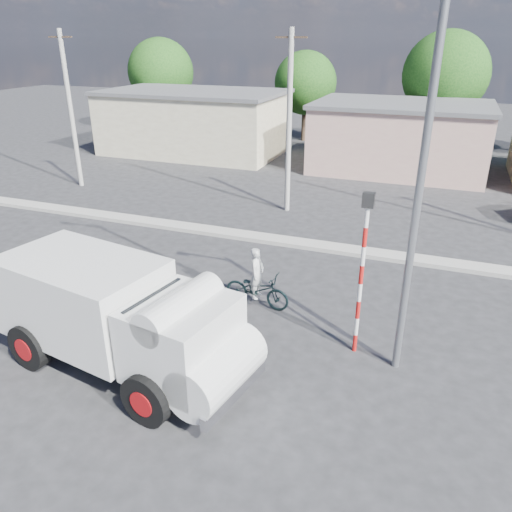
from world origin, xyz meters
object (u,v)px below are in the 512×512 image
(bicycle, at_px, (257,289))
(cyclist, at_px, (257,282))
(streetlight, at_px, (414,174))
(truck, at_px, (123,317))
(traffic_pole, at_px, (363,262))

(bicycle, distance_m, cyclist, 0.26)
(streetlight, bearing_deg, bicycle, 158.56)
(truck, bearing_deg, cyclist, 75.98)
(truck, xyz_separation_m, traffic_pole, (5.14, 2.83, 1.08))
(bicycle, relative_size, traffic_pole, 0.48)
(bicycle, height_order, streetlight, streetlight)
(traffic_pole, bearing_deg, truck, -151.20)
(cyclist, height_order, streetlight, streetlight)
(truck, bearing_deg, bicycle, 75.98)
(cyclist, distance_m, traffic_pole, 3.97)
(cyclist, xyz_separation_m, traffic_pole, (3.28, -1.36, 1.79))
(cyclist, height_order, traffic_pole, traffic_pole)
(truck, distance_m, streetlight, 7.43)
(cyclist, bearing_deg, traffic_pole, -108.05)
(streetlight, bearing_deg, traffic_pole, 162.27)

